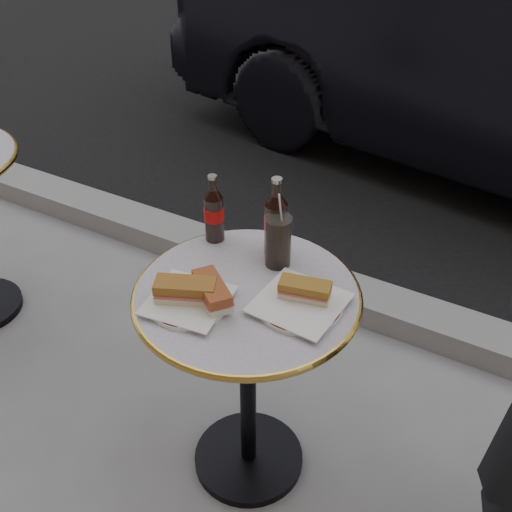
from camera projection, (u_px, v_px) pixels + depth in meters
The scene contains 11 objects.
ground at pixel (249, 460), 2.15m from camera, with size 80.00×80.00×0.00m, color gray.
curb at pixel (353, 298), 2.75m from camera, with size 40.00×0.20×0.12m, color gray.
bistro_table at pixel (248, 385), 1.94m from camera, with size 0.62×0.62×0.73m, color #BAB2C4, non-canonical shape.
plate_left at pixel (188, 302), 1.67m from camera, with size 0.21×0.21×0.01m, color white.
plate_right at pixel (299, 305), 1.67m from camera, with size 0.23×0.23×0.01m, color white.
sandwich_left_a at pixel (185, 291), 1.66m from camera, with size 0.16×0.07×0.05m, color #985F26.
sandwich_left_b at pixel (212, 292), 1.66m from camera, with size 0.15×0.07×0.05m, color #974926.
sandwich_right at pixel (305, 291), 1.67m from camera, with size 0.13×0.06×0.05m, color #9D6A28.
cola_bottle_left at pixel (214, 208), 1.86m from camera, with size 0.06×0.06×0.22m, color black, non-canonical shape.
cola_bottle_right at pixel (276, 217), 1.79m from camera, with size 0.07×0.07×0.25m, color black, non-canonical shape.
cola_glass at pixel (278, 241), 1.77m from camera, with size 0.08×0.08×0.16m, color black.
Camera 1 is at (0.67, -1.14, 1.83)m, focal length 45.00 mm.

